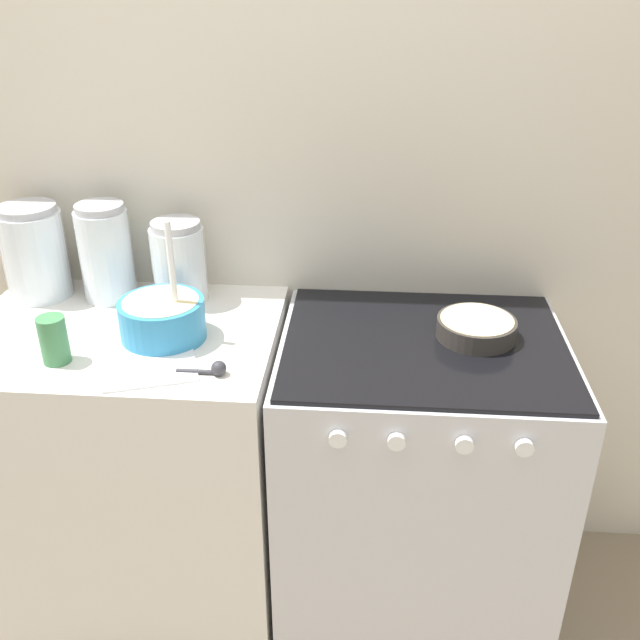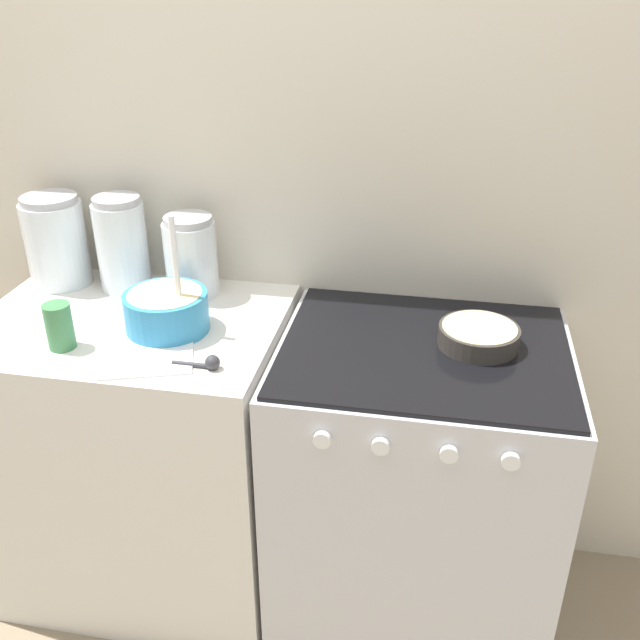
{
  "view_description": "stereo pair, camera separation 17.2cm",
  "coord_description": "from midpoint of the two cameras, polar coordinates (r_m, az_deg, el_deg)",
  "views": [
    {
      "loc": [
        0.24,
        -1.28,
        1.76
      ],
      "look_at": [
        0.12,
        0.31,
        0.93
      ],
      "focal_mm": 40.0,
      "sensor_mm": 36.0,
      "label": 1
    },
    {
      "loc": [
        0.41,
        -1.26,
        1.76
      ],
      "look_at": [
        0.12,
        0.31,
        0.93
      ],
      "focal_mm": 40.0,
      "sensor_mm": 36.0,
      "label": 2
    }
  ],
  "objects": [
    {
      "name": "storage_jar_right",
      "position": [
        2.03,
        -7.88,
        4.62
      ],
      "size": [
        0.15,
        0.15,
        0.23
      ],
      "color": "silver",
      "rests_on": "countertop_cabinet"
    },
    {
      "name": "countertop_cabinet",
      "position": [
        2.18,
        -11.56,
        -10.46
      ],
      "size": [
        0.81,
        0.61,
        0.88
      ],
      "color": "silver",
      "rests_on": "ground_plane"
    },
    {
      "name": "baking_pan",
      "position": [
        1.83,
        15.24,
        -1.28
      ],
      "size": [
        0.2,
        0.2,
        0.05
      ],
      "color": "#38332D",
      "rests_on": "stove"
    },
    {
      "name": "mixing_bowl",
      "position": [
        1.85,
        -9.61,
        0.81
      ],
      "size": [
        0.21,
        0.21,
        0.31
      ],
      "color": "#338CBF",
      "rests_on": "countertop_cabinet"
    },
    {
      "name": "recipe_page",
      "position": [
        1.77,
        -10.9,
        -2.73
      ],
      "size": [
        0.27,
        0.28,
        0.01
      ],
      "color": "white",
      "rests_on": "countertop_cabinet"
    },
    {
      "name": "storage_jar_middle",
      "position": [
        2.09,
        -13.26,
        5.41
      ],
      "size": [
        0.14,
        0.14,
        0.27
      ],
      "color": "silver",
      "rests_on": "countertop_cabinet"
    },
    {
      "name": "storage_jar_left",
      "position": [
        2.18,
        -18.2,
        5.56
      ],
      "size": [
        0.17,
        0.17,
        0.27
      ],
      "color": "silver",
      "rests_on": "countertop_cabinet"
    },
    {
      "name": "wall_back",
      "position": [
        2.01,
        0.9,
        11.25
      ],
      "size": [
        4.63,
        0.05,
        2.4
      ],
      "color": "beige",
      "rests_on": "ground_plane"
    },
    {
      "name": "stove",
      "position": [
        2.05,
        10.0,
        -13.03
      ],
      "size": [
        0.74,
        0.62,
        0.88
      ],
      "color": "silver",
      "rests_on": "ground_plane"
    },
    {
      "name": "measuring_spoon",
      "position": [
        1.68,
        -6.11,
        -3.51
      ],
      "size": [
        0.12,
        0.04,
        0.04
      ],
      "color": "#333338",
      "rests_on": "countertop_cabinet"
    },
    {
      "name": "tin_can",
      "position": [
        1.83,
        -17.65,
        -0.54
      ],
      "size": [
        0.07,
        0.07,
        0.12
      ],
      "color": "#3F7F4C",
      "rests_on": "countertop_cabinet"
    }
  ]
}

